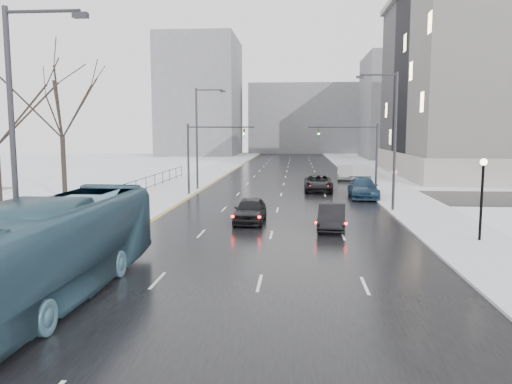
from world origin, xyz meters
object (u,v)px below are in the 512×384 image
(tree_park_d, at_px, (1,221))
(mast_signal_left, at_px, (200,150))
(tree_park_e, at_px, (65,200))
(streetlight_r_mid, at_px, (392,134))
(streetlight_l_far, at_px, (199,133))
(lamppost_r_mid, at_px, (482,187))
(no_uturn_sign, at_px, (394,176))
(sedan_right_near, at_px, (332,217))
(sedan_right_cross, at_px, (318,183))
(sedan_right_far, at_px, (363,188))
(sedan_right_distant, at_px, (345,173))
(mast_signal_right, at_px, (364,151))
(bus, at_px, (55,247))
(streetlight_l_near, at_px, (19,138))
(sedan_center_near, at_px, (250,210))

(tree_park_d, distance_m, mast_signal_left, 17.96)
(tree_park_e, distance_m, streetlight_r_mid, 27.25)
(streetlight_l_far, relative_size, lamppost_r_mid, 2.34)
(no_uturn_sign, bearing_deg, sedan_right_near, -117.13)
(streetlight_l_far, bearing_deg, sedan_right_cross, -1.45)
(mast_signal_left, height_order, sedan_right_near, mast_signal_left)
(streetlight_l_far, bearing_deg, tree_park_e, -141.43)
(tree_park_d, bearing_deg, lamppost_r_mid, -7.91)
(lamppost_r_mid, relative_size, sedan_right_far, 0.73)
(sedan_right_distant, bearing_deg, lamppost_r_mid, -78.74)
(streetlight_l_far, height_order, sedan_right_cross, streetlight_l_far)
(streetlight_l_far, bearing_deg, streetlight_r_mid, -36.30)
(mast_signal_right, bearing_deg, lamppost_r_mid, -78.46)
(lamppost_r_mid, bearing_deg, no_uturn_sign, 97.33)
(streetlight_l_far, relative_size, sedan_right_distant, 1.96)
(sedan_right_far, bearing_deg, streetlight_l_far, 163.87)
(no_uturn_sign, relative_size, sedan_right_far, 0.46)
(tree_park_e, height_order, mast_signal_right, tree_park_e)
(mast_signal_right, relative_size, bus, 0.51)
(streetlight_l_near, height_order, sedan_right_near, streetlight_l_near)
(tree_park_d, relative_size, sedan_right_far, 2.13)
(tree_park_d, bearing_deg, streetlight_l_near, -55.47)
(streetlight_r_mid, relative_size, sedan_right_distant, 1.96)
(sedan_right_cross, bearing_deg, bus, -107.78)
(tree_park_e, height_order, sedan_center_near, tree_park_e)
(streetlight_r_mid, relative_size, streetlight_l_near, 1.00)
(bus, height_order, sedan_right_near, bus)
(sedan_center_near, bearing_deg, sedan_right_far, 56.37)
(streetlight_r_mid, relative_size, sedan_right_near, 2.23)
(tree_park_d, height_order, streetlight_r_mid, streetlight_r_mid)
(streetlight_l_far, height_order, sedan_center_near, streetlight_l_far)
(no_uturn_sign, distance_m, sedan_right_near, 12.59)
(no_uturn_sign, distance_m, sedan_right_cross, 9.70)
(mast_signal_left, relative_size, sedan_right_far, 1.11)
(streetlight_l_far, relative_size, bus, 0.79)
(bus, xyz_separation_m, sedan_right_far, (14.20, 27.37, -0.91))
(tree_park_e, bearing_deg, mast_signal_right, 8.90)
(streetlight_l_far, distance_m, sedan_right_cross, 12.61)
(streetlight_r_mid, bearing_deg, tree_park_e, 171.37)
(no_uturn_sign, distance_m, bus, 29.06)
(tree_park_d, xyz_separation_m, bus, (10.80, -14.12, 1.80))
(no_uturn_sign, xyz_separation_m, sedan_right_distant, (-2.00, 19.65, -1.42))
(streetlight_r_mid, xyz_separation_m, streetlight_l_near, (-16.33, -20.00, 0.00))
(tree_park_d, height_order, no_uturn_sign, tree_park_d)
(streetlight_l_far, distance_m, sedan_right_near, 22.92)
(tree_park_e, distance_m, streetlight_l_far, 14.01)
(mast_signal_right, bearing_deg, tree_park_d, -150.88)
(streetlight_r_mid, relative_size, sedan_right_far, 1.71)
(mast_signal_right, distance_m, sedan_center_near, 16.30)
(tree_park_e, bearing_deg, sedan_right_far, 7.30)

